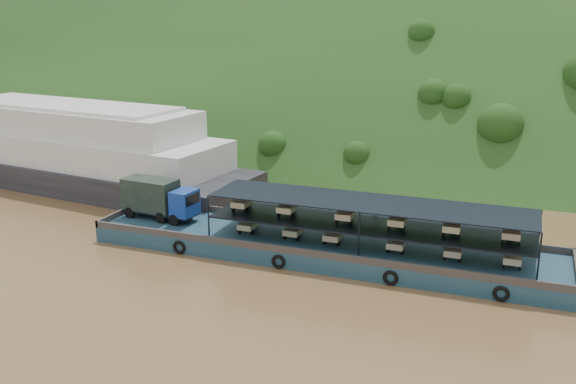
% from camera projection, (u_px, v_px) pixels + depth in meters
% --- Properties ---
extents(ground, '(160.00, 160.00, 0.00)m').
position_uv_depth(ground, '(298.00, 243.00, 50.35)').
color(ground, brown).
rests_on(ground, ground).
extents(hillside, '(140.00, 39.60, 39.60)m').
position_uv_depth(hillside, '(393.00, 152.00, 82.72)').
color(hillside, '#193212').
rests_on(hillside, ground).
extents(cargo_barge, '(35.00, 7.18, 4.54)m').
position_uv_depth(cargo_barge, '(308.00, 240.00, 47.93)').
color(cargo_barge, '#143349').
rests_on(cargo_barge, ground).
extents(passenger_ferry, '(42.68, 15.44, 8.45)m').
position_uv_depth(passenger_ferry, '(70.00, 149.00, 67.05)').
color(passenger_ferry, black).
rests_on(passenger_ferry, ground).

